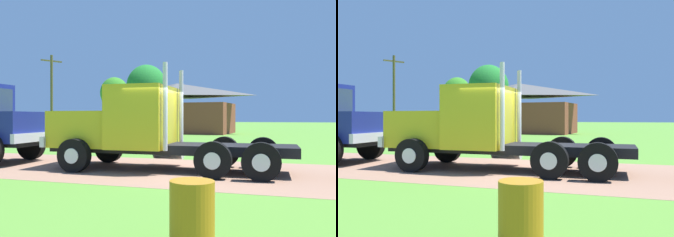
{
  "view_description": "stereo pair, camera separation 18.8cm",
  "coord_description": "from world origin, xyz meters",
  "views": [
    {
      "loc": [
        2.97,
        -10.47,
        1.67
      ],
      "look_at": [
        -0.48,
        0.8,
        1.61
      ],
      "focal_mm": 37.65,
      "sensor_mm": 36.0,
      "label": 1
    },
    {
      "loc": [
        3.15,
        -10.42,
        1.67
      ],
      "look_at": [
        -0.48,
        0.8,
        1.61
      ],
      "focal_mm": 37.65,
      "sensor_mm": 36.0,
      "label": 2
    }
  ],
  "objects": [
    {
      "name": "tree_left",
      "position": [
        -22.37,
        42.24,
        5.55
      ],
      "size": [
        4.68,
        4.68,
        8.15
      ],
      "color": "#513823",
      "rests_on": "ground_plane"
    },
    {
      "name": "steel_barrel",
      "position": [
        1.96,
        -6.13,
        0.43
      ],
      "size": [
        0.58,
        0.58,
        0.86
      ],
      "primitive_type": "cylinder",
      "color": "#B27214",
      "rests_on": "ground_plane"
    },
    {
      "name": "tree_mid",
      "position": [
        -12.31,
        30.36,
        5.32
      ],
      "size": [
        5.0,
        5.0,
        8.09
      ],
      "color": "#513823",
      "rests_on": "ground_plane"
    },
    {
      "name": "utility_pole_near",
      "position": [
        -18.95,
        20.43,
        4.23
      ],
      "size": [
        1.23,
        1.97,
        7.97
      ],
      "color": "#4C4724",
      "rests_on": "ground_plane"
    },
    {
      "name": "truck_foreground_white",
      "position": [
        -1.26,
        0.04,
        1.25
      ],
      "size": [
        7.73,
        2.82,
        3.23
      ],
      "color": "black",
      "rests_on": "ground_plane"
    },
    {
      "name": "dirt_track",
      "position": [
        0.0,
        0.0,
        0.0
      ],
      "size": [
        120.0,
        5.52,
        0.01
      ],
      "primitive_type": "cube",
      "color": "#976E56",
      "rests_on": "ground_plane"
    },
    {
      "name": "shed_building",
      "position": [
        -6.78,
        24.55,
        2.49
      ],
      "size": [
        12.0,
        6.92,
        5.11
      ],
      "color": "brown",
      "rests_on": "ground_plane"
    },
    {
      "name": "ground_plane",
      "position": [
        0.0,
        0.0,
        0.0
      ],
      "size": [
        200.0,
        200.0,
        0.0
      ],
      "primitive_type": "plane",
      "color": "#548B2F"
    }
  ]
}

